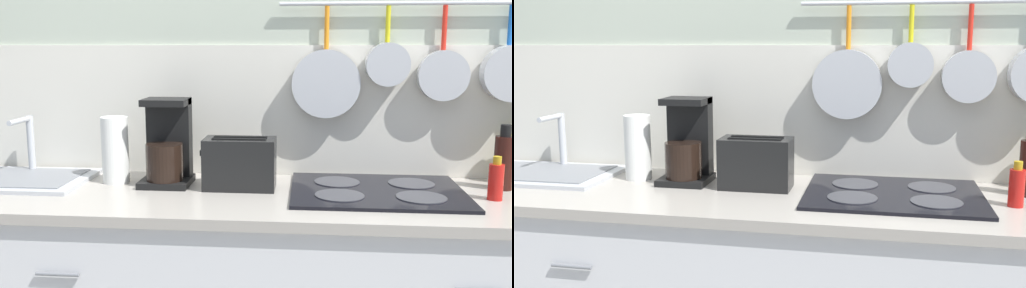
{
  "view_description": "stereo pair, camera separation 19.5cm",
  "coord_description": "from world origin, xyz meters",
  "views": [
    {
      "loc": [
        0.14,
        -1.92,
        1.43
      ],
      "look_at": [
        -0.04,
        0.0,
        1.09
      ],
      "focal_mm": 40.0,
      "sensor_mm": 36.0,
      "label": 1
    },
    {
      "loc": [
        0.33,
        -1.89,
        1.43
      ],
      "look_at": [
        -0.04,
        0.0,
        1.09
      ],
      "focal_mm": 40.0,
      "sensor_mm": 36.0,
      "label": 2
    }
  ],
  "objects": [
    {
      "name": "wall_back",
      "position": [
        0.0,
        0.35,
        1.28
      ],
      "size": [
        7.2,
        0.16,
        2.6
      ],
      "color": "#B2BCA8",
      "rests_on": "ground_plane"
    },
    {
      "name": "countertop",
      "position": [
        0.0,
        0.0,
        0.9
      ],
      "size": [
        2.6,
        0.62,
        0.03
      ],
      "color": "#A59E93",
      "rests_on": "cabinet_base"
    },
    {
      "name": "sink_basin",
      "position": [
        -0.98,
        0.1,
        0.93
      ],
      "size": [
        0.56,
        0.39,
        0.23
      ],
      "color": "#B7BABF",
      "rests_on": "countertop"
    },
    {
      "name": "paper_towel_roll",
      "position": [
        -0.59,
        0.12,
        1.04
      ],
      "size": [
        0.1,
        0.1,
        0.25
      ],
      "color": "white",
      "rests_on": "countertop"
    },
    {
      "name": "coffee_maker",
      "position": [
        -0.39,
        0.12,
        1.05
      ],
      "size": [
        0.18,
        0.19,
        0.32
      ],
      "color": "black",
      "rests_on": "countertop"
    },
    {
      "name": "toaster",
      "position": [
        -0.11,
        0.07,
        1.01
      ],
      "size": [
        0.27,
        0.14,
        0.19
      ],
      "color": "black",
      "rests_on": "countertop"
    },
    {
      "name": "cooktop",
      "position": [
        0.38,
        0.06,
        0.92
      ],
      "size": [
        0.6,
        0.48,
        0.01
      ],
      "color": "black",
      "rests_on": "countertop"
    },
    {
      "name": "bottle_vinegar",
      "position": [
        0.76,
        0.0,
        0.98
      ],
      "size": [
        0.05,
        0.05,
        0.15
      ],
      "color": "red",
      "rests_on": "countertop"
    }
  ]
}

